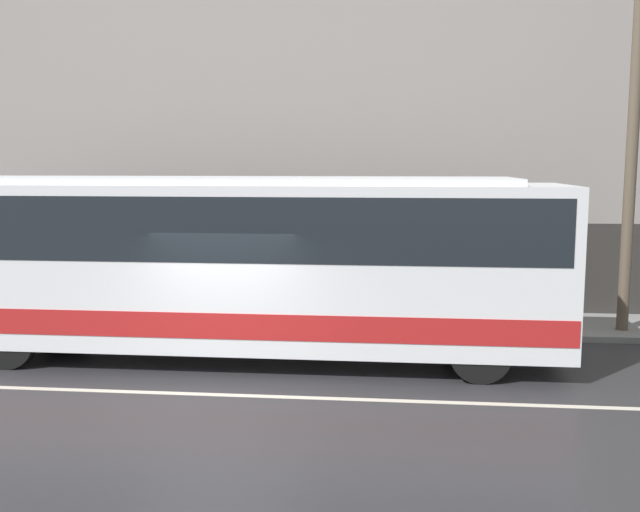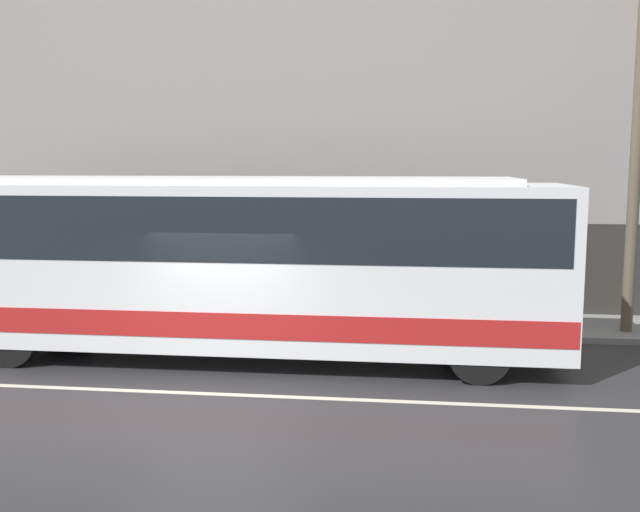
{
  "view_description": "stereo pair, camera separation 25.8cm",
  "coord_description": "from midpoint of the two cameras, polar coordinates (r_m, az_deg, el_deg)",
  "views": [
    {
      "loc": [
        2.85,
        -10.75,
        3.7
      ],
      "look_at": [
        1.53,
        2.2,
        1.97
      ],
      "focal_mm": 40.0,
      "sensor_mm": 36.0,
      "label": 1
    },
    {
      "loc": [
        3.11,
        -10.72,
        3.7
      ],
      "look_at": [
        1.53,
        2.2,
        1.97
      ],
      "focal_mm": 40.0,
      "sensor_mm": 36.0,
      "label": 2
    }
  ],
  "objects": [
    {
      "name": "ground_plane",
      "position": [
        11.74,
        -9.35,
        -10.89
      ],
      "size": [
        60.0,
        60.0,
        0.0
      ],
      "primitive_type": "plane",
      "color": "#2D2D30"
    },
    {
      "name": "transit_bus",
      "position": [
        13.44,
        -7.98,
        -0.09
      ],
      "size": [
        12.36,
        2.55,
        3.41
      ],
      "color": "white",
      "rests_on": "ground_plane"
    },
    {
      "name": "sidewalk",
      "position": [
        16.61,
        -4.67,
        -5.08
      ],
      "size": [
        60.0,
        2.4,
        0.13
      ],
      "color": "gray",
      "rests_on": "ground_plane"
    },
    {
      "name": "utility_pole_near",
      "position": [
        16.19,
        23.37,
        9.84
      ],
      "size": [
        0.24,
        0.24,
        8.76
      ],
      "color": "brown",
      "rests_on": "sidewalk"
    },
    {
      "name": "building_facade",
      "position": [
        17.54,
        -4.01,
        9.71
      ],
      "size": [
        60.0,
        0.35,
        9.04
      ],
      "color": "gray",
      "rests_on": "ground_plane"
    },
    {
      "name": "lane_stripe",
      "position": [
        11.74,
        -9.35,
        -10.87
      ],
      "size": [
        54.0,
        0.14,
        0.01
      ],
      "color": "beige",
      "rests_on": "ground_plane"
    }
  ]
}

